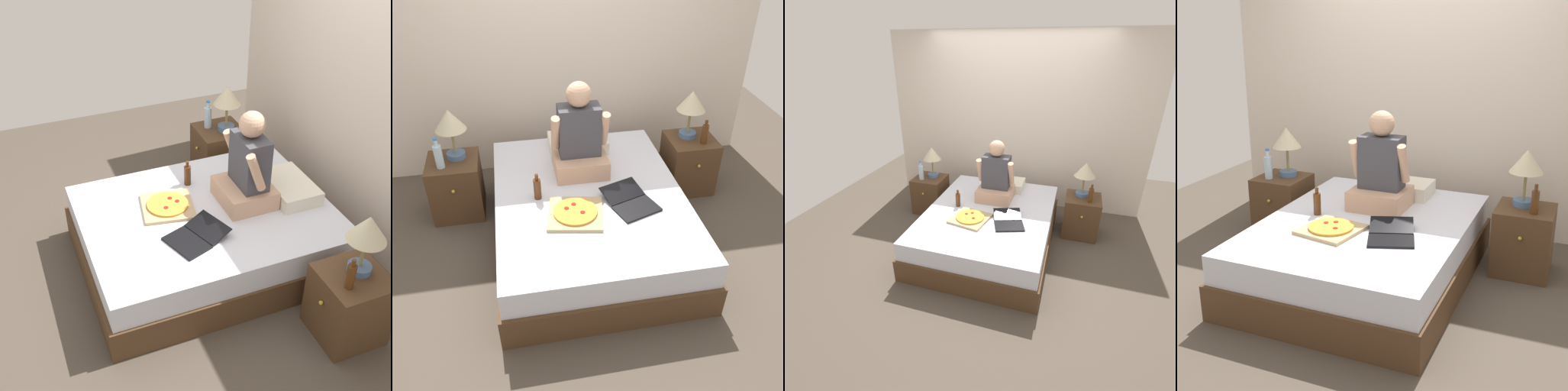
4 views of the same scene
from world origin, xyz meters
TOP-DOWN VIEW (x-y plane):
  - ground_plane at (0.00, 0.00)m, footprint 5.83×5.83m
  - wall_back at (0.00, 1.35)m, footprint 3.83×0.12m
  - bed at (0.00, 0.00)m, footprint 1.53×1.99m
  - nightstand_left at (-1.09, 0.60)m, footprint 0.44×0.47m
  - lamp_on_left_nightstand at (-1.05, 0.65)m, footprint 0.26×0.26m
  - water_bottle at (-1.17, 0.51)m, footprint 0.07×0.07m
  - nightstand_right at (1.09, 0.60)m, footprint 0.44×0.47m
  - lamp_on_right_nightstand at (1.06, 0.65)m, footprint 0.26×0.26m
  - beer_bottle at (1.16, 0.50)m, footprint 0.06×0.06m
  - pillow at (0.03, 0.71)m, footprint 0.52×0.34m
  - person_seated at (-0.01, 0.35)m, footprint 0.47×0.40m
  - laptop at (0.29, -0.22)m, footprint 0.44×0.50m
  - pizza_box at (-0.15, -0.27)m, footprint 0.47×0.47m
  - beer_bottle_on_bed at (-0.41, 0.00)m, footprint 0.06×0.06m

SIDE VIEW (x-z plane):
  - ground_plane at x=0.00m, z-range 0.00..0.00m
  - bed at x=0.00m, z-range 0.00..0.47m
  - nightstand_left at x=-1.09m, z-range 0.00..0.54m
  - nightstand_right at x=1.09m, z-range 0.00..0.54m
  - pizza_box at x=-0.15m, z-range 0.47..0.52m
  - laptop at x=0.29m, z-range 0.46..0.53m
  - pillow at x=0.03m, z-range 0.47..0.59m
  - beer_bottle_on_bed at x=-0.41m, z-range 0.46..0.68m
  - beer_bottle at x=1.16m, z-range 0.52..0.75m
  - water_bottle at x=-1.17m, z-range 0.51..0.78m
  - person_seated at x=-0.01m, z-range 0.37..1.15m
  - lamp_on_left_nightstand at x=-1.05m, z-range 0.64..1.09m
  - lamp_on_right_nightstand at x=1.06m, z-range 0.64..1.09m
  - wall_back at x=0.00m, z-range 0.00..2.50m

